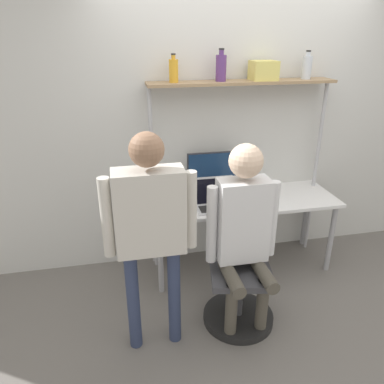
{
  "coord_description": "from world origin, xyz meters",
  "views": [
    {
      "loc": [
        -1.1,
        -2.66,
        2.15
      ],
      "look_at": [
        -0.59,
        -0.21,
        1.07
      ],
      "focal_mm": 35.0,
      "sensor_mm": 36.0,
      "label": 1
    }
  ],
  "objects": [
    {
      "name": "bottle_amber",
      "position": [
        -0.6,
        0.51,
        1.85
      ],
      "size": [
        0.08,
        0.08,
        0.23
      ],
      "color": "gold",
      "rests_on": "shelf_unit"
    },
    {
      "name": "laptop",
      "position": [
        -0.29,
        0.24,
        0.79
      ],
      "size": [
        0.35,
        0.25,
        0.25
      ],
      "color": "#BCBCC1",
      "rests_on": "desk"
    },
    {
      "name": "ground_plane",
      "position": [
        0.0,
        0.0,
        0.0
      ],
      "size": [
        12.0,
        12.0,
        0.0
      ],
      "primitive_type": "plane",
      "color": "slate"
    },
    {
      "name": "desk",
      "position": [
        0.0,
        0.33,
        0.64
      ],
      "size": [
        1.74,
        0.62,
        0.72
      ],
      "color": "white",
      "rests_on": "ground_plane"
    },
    {
      "name": "monitor",
      "position": [
        -0.24,
        0.48,
        0.96
      ],
      "size": [
        0.51,
        0.18,
        0.42
      ],
      "color": "#333338",
      "rests_on": "desk"
    },
    {
      "name": "storage_box",
      "position": [
        0.18,
        0.51,
        1.84
      ],
      "size": [
        0.21,
        0.19,
        0.16
      ],
      "color": "#DBCC66",
      "rests_on": "shelf_unit"
    },
    {
      "name": "wall_back",
      "position": [
        0.0,
        0.67,
        1.35
      ],
      "size": [
        8.0,
        0.06,
        2.7
      ],
      "color": "silver",
      "rests_on": "ground_plane"
    },
    {
      "name": "person_seated",
      "position": [
        -0.25,
        -0.41,
        0.87
      ],
      "size": [
        0.54,
        0.48,
        1.46
      ],
      "color": "#4C473D",
      "rests_on": "ground_plane"
    },
    {
      "name": "cell_phone",
      "position": [
        -0.03,
        0.16,
        0.73
      ],
      "size": [
        0.07,
        0.15,
        0.01
      ],
      "color": "black",
      "rests_on": "desk"
    },
    {
      "name": "office_chair",
      "position": [
        -0.25,
        -0.37,
        0.29
      ],
      "size": [
        0.56,
        0.56,
        0.94
      ],
      "color": "black",
      "rests_on": "ground_plane"
    },
    {
      "name": "shelf_unit",
      "position": [
        0.0,
        0.51,
        1.48
      ],
      "size": [
        1.65,
        0.25,
        1.76
      ],
      "color": "#997A56",
      "rests_on": "ground_plane"
    },
    {
      "name": "bottle_clear",
      "position": [
        0.59,
        0.51,
        1.86
      ],
      "size": [
        0.08,
        0.08,
        0.24
      ],
      "color": "silver",
      "rests_on": "shelf_unit"
    },
    {
      "name": "bottle_purple",
      "position": [
        -0.19,
        0.51,
        1.87
      ],
      "size": [
        0.09,
        0.09,
        0.26
      ],
      "color": "#593372",
      "rests_on": "shelf_unit"
    },
    {
      "name": "person_standing",
      "position": [
        -0.93,
        -0.5,
        1.03
      ],
      "size": [
        0.62,
        0.22,
        1.61
      ],
      "color": "#2D3856",
      "rests_on": "ground_plane"
    }
  ]
}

